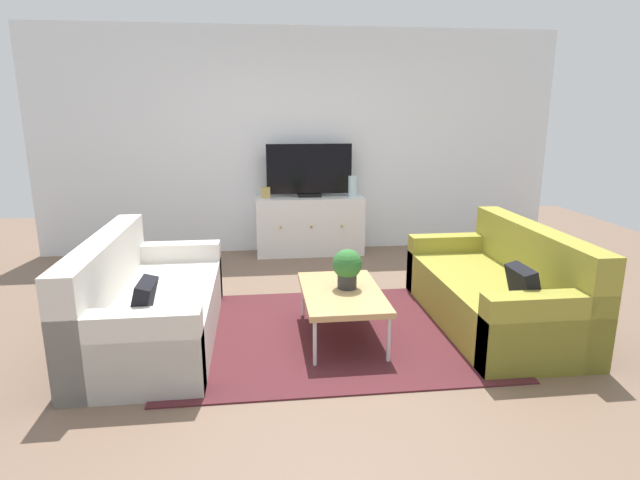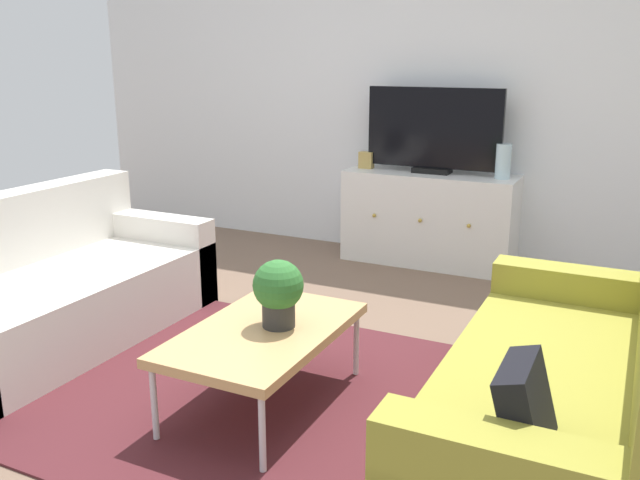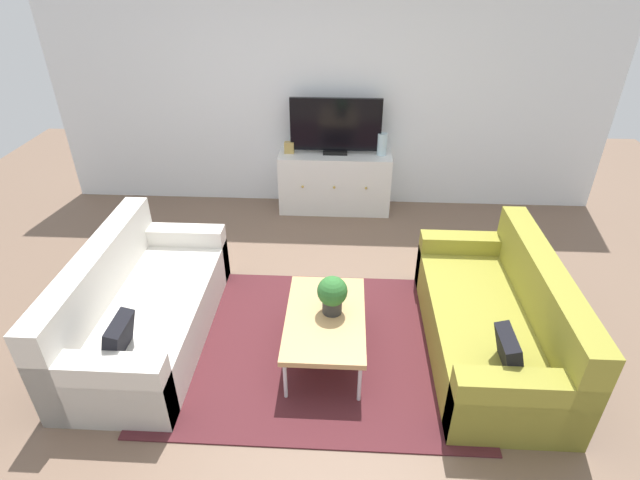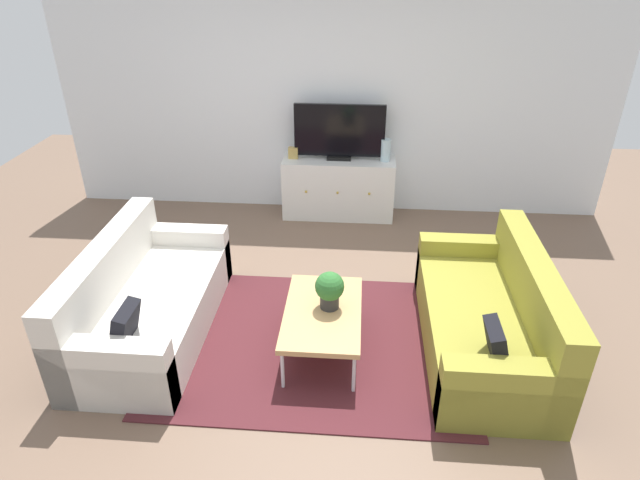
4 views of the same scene
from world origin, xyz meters
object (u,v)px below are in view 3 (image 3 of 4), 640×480
object	(u,v)px
couch_left_side	(138,311)
glass_vase	(382,144)
mantel_clock	(289,148)
coffee_table	(325,319)
potted_plant	(332,294)
couch_right_side	(500,323)
tv_console	(335,182)
flat_screen_tv	(336,126)

from	to	relation	value
couch_left_side	glass_vase	distance (m)	3.19
glass_vase	mantel_clock	world-z (taller)	glass_vase
coffee_table	potted_plant	world-z (taller)	potted_plant
couch_right_side	tv_console	xyz separation A→B (m)	(-1.36, 2.37, 0.08)
coffee_table	flat_screen_tv	distance (m)	2.60
couch_right_side	glass_vase	size ratio (longest dim) A/B	7.38
potted_plant	tv_console	distance (m)	2.45
flat_screen_tv	couch_left_side	bearing A→B (deg)	-122.45
mantel_clock	coffee_table	bearing A→B (deg)	-78.02
couch_left_side	tv_console	world-z (taller)	couch_left_side
glass_vase	flat_screen_tv	bearing A→B (deg)	177.85
tv_console	mantel_clock	distance (m)	0.68
mantel_clock	tv_console	bearing A→B (deg)	-0.00
potted_plant	glass_vase	distance (m)	2.50
couch_right_side	flat_screen_tv	distance (m)	2.86
couch_right_side	mantel_clock	size ratio (longest dim) A/B	14.28
coffee_table	flat_screen_tv	xyz separation A→B (m)	(0.00, 2.51, 0.67)
glass_vase	coffee_table	bearing A→B (deg)	-102.10
couch_left_side	glass_vase	xyz separation A→B (m)	(2.05, 2.37, 0.57)
couch_left_side	potted_plant	xyz separation A→B (m)	(1.57, -0.07, 0.29)
flat_screen_tv	couch_right_side	bearing A→B (deg)	-60.45
couch_right_side	couch_left_side	bearing A→B (deg)	180.00
potted_plant	glass_vase	size ratio (longest dim) A/B	1.24
couch_right_side	flat_screen_tv	xyz separation A→B (m)	(-1.36, 2.39, 0.76)
couch_left_side	coffee_table	world-z (taller)	couch_left_side
couch_left_side	potted_plant	distance (m)	1.60
glass_vase	mantel_clock	size ratio (longest dim) A/B	1.94
couch_right_side	glass_vase	distance (m)	2.58
flat_screen_tv	mantel_clock	size ratio (longest dim) A/B	7.92
couch_right_side	potted_plant	bearing A→B (deg)	-177.10
coffee_table	tv_console	distance (m)	2.49
coffee_table	potted_plant	distance (m)	0.21
tv_console	mantel_clock	world-z (taller)	mantel_clock
tv_console	mantel_clock	size ratio (longest dim) A/B	10.03
mantel_clock	flat_screen_tv	bearing A→B (deg)	2.15
mantel_clock	couch_left_side	bearing A→B (deg)	-112.64
potted_plant	mantel_clock	size ratio (longest dim) A/B	2.39
couch_left_side	glass_vase	size ratio (longest dim) A/B	7.38
couch_right_side	mantel_clock	world-z (taller)	mantel_clock
potted_plant	mantel_clock	bearing A→B (deg)	103.33
couch_left_side	mantel_clock	distance (m)	2.62
tv_console	glass_vase	xyz separation A→B (m)	(0.53, 0.00, 0.48)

